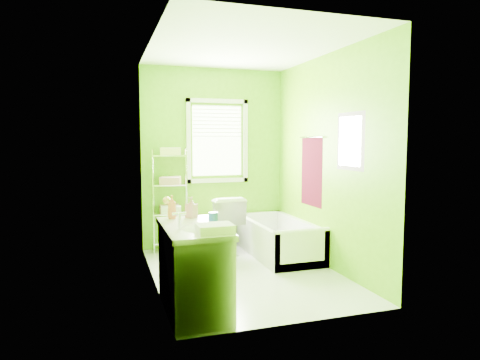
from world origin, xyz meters
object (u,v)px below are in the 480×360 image
object	(u,v)px
bathtub	(279,244)
wire_shelf_unit	(171,189)
toilet	(223,223)
vanity	(194,265)

from	to	relation	value
bathtub	wire_shelf_unit	bearing A→B (deg)	153.20
toilet	wire_shelf_unit	world-z (taller)	wire_shelf_unit
toilet	wire_shelf_unit	distance (m)	0.87
vanity	wire_shelf_unit	bearing A→B (deg)	86.47
bathtub	toilet	distance (m)	0.83
bathtub	vanity	distance (m)	2.13
toilet	wire_shelf_unit	size ratio (longest dim) A/B	0.55
vanity	bathtub	bearing A→B (deg)	45.51
bathtub	toilet	world-z (taller)	toilet
bathtub	vanity	size ratio (longest dim) A/B	1.49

